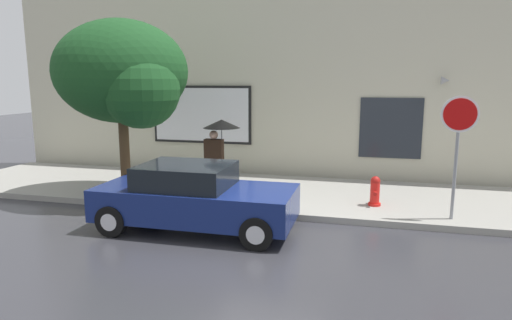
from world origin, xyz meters
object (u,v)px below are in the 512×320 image
Objects in this scene: fire_hydrant at (375,191)px; stop_sign at (458,133)px; parked_car at (194,198)px; pedestrian_with_umbrella at (219,135)px; street_tree at (124,75)px.

fire_hydrant is 2.32m from stop_sign.
stop_sign reaches higher than fire_hydrant.
stop_sign is (5.29, 1.56, 1.33)m from parked_car.
parked_car is at bearing -83.24° from pedestrian_with_umbrella.
pedestrian_with_umbrella is at bearing 170.38° from stop_sign.
parked_car is 5.77× the size of fire_hydrant.
parked_car is 2.10× the size of pedestrian_with_umbrella.
fire_hydrant is 0.36× the size of pedestrian_with_umbrella.
street_tree reaches higher than stop_sign.
fire_hydrant is (3.69, 2.27, -0.19)m from parked_car.
fire_hydrant is 4.17m from pedestrian_with_umbrella.
pedestrian_with_umbrella is 0.44× the size of street_tree.
fire_hydrant is 6.81m from street_tree.
fire_hydrant is at bearing 31.58° from parked_car.
pedestrian_with_umbrella reaches higher than fire_hydrant.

